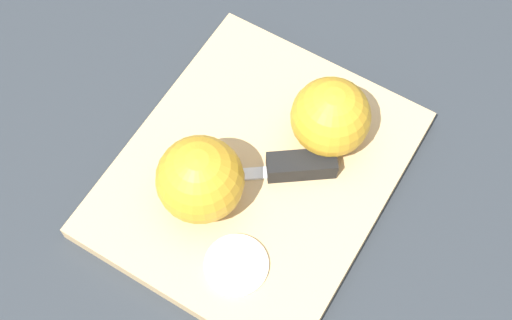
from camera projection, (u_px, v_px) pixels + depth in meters
name	position (u px, v px, depth m)	size (l,w,h in m)	color
ground_plane	(256.00, 178.00, 0.72)	(4.00, 4.00, 0.00)	#282D33
cutting_board	(256.00, 174.00, 0.71)	(0.34, 0.30, 0.02)	tan
apple_half_left	(331.00, 117.00, 0.69)	(0.08, 0.08, 0.08)	gold
apple_half_right	(200.00, 180.00, 0.65)	(0.08, 0.08, 0.08)	gold
knife	(294.00, 166.00, 0.69)	(0.09, 0.16, 0.02)	silver
apple_slice	(236.00, 265.00, 0.66)	(0.06, 0.06, 0.00)	#EFE5C6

